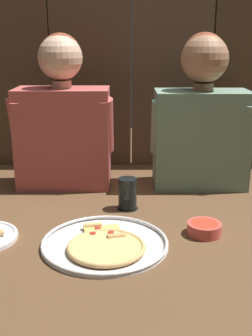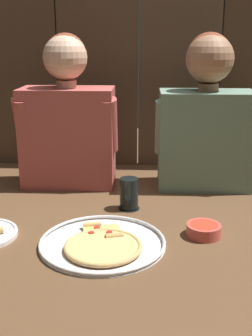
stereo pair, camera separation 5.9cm
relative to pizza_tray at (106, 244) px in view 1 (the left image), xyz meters
The scene contains 7 objects.
ground_plane 0.13m from the pizza_tray, 50.26° to the left, with size 3.20×3.20×0.00m, color brown.
pizza_tray is the anchor object (origin of this frame).
drinking_glass 0.30m from the pizza_tray, 77.21° to the left, with size 0.08×0.08×0.11m.
dipping_bowl 0.32m from the pizza_tray, 15.27° to the left, with size 0.11×0.11×0.04m.
diner_left 0.64m from the pizza_tray, 109.07° to the left, with size 0.41×0.21×0.61m.
diner_right 0.72m from the pizza_tray, 56.79° to the left, with size 0.41×0.21×0.61m.
wooden_backdrop_wall 1.05m from the pizza_tray, 84.28° to the left, with size 2.19×0.03×1.22m.
Camera 1 is at (-0.02, -1.23, 0.59)m, focal length 45.67 mm.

